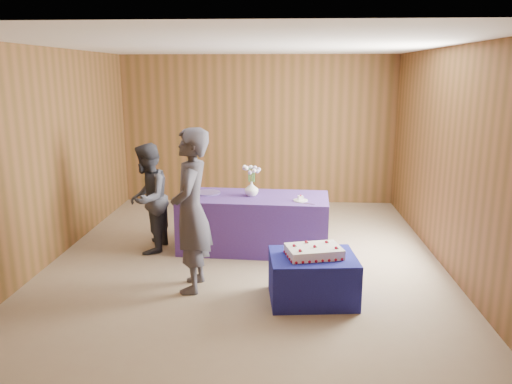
# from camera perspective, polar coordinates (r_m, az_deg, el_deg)

# --- Properties ---
(ground) EXTENTS (6.00, 6.00, 0.00)m
(ground) POSITION_cam_1_polar(r_m,az_deg,el_deg) (6.61, -1.12, -7.63)
(ground) COLOR gray
(ground) RESTS_ON ground
(room_shell) EXTENTS (5.04, 6.04, 2.72)m
(room_shell) POSITION_cam_1_polar(r_m,az_deg,el_deg) (6.19, -1.20, 8.12)
(room_shell) COLOR brown
(room_shell) RESTS_ON ground
(cake_table) EXTENTS (0.96, 0.78, 0.50)m
(cake_table) POSITION_cam_1_polar(r_m,az_deg,el_deg) (5.43, 6.48, -9.72)
(cake_table) COLOR navy
(cake_table) RESTS_ON ground
(serving_table) EXTENTS (2.05, 1.02, 0.75)m
(serving_table) POSITION_cam_1_polar(r_m,az_deg,el_deg) (6.86, -0.22, -3.52)
(serving_table) COLOR #4B3189
(serving_table) RESTS_ON ground
(sheet_cake) EXTENTS (0.66, 0.53, 0.14)m
(sheet_cake) POSITION_cam_1_polar(r_m,az_deg,el_deg) (5.32, 6.64, -6.75)
(sheet_cake) COLOR white
(sheet_cake) RESTS_ON cake_table
(vase) EXTENTS (0.20, 0.20, 0.20)m
(vase) POSITION_cam_1_polar(r_m,az_deg,el_deg) (6.76, -0.52, 0.37)
(vase) COLOR silver
(vase) RESTS_ON serving_table
(flower_spray) EXTENTS (0.25, 0.25, 0.19)m
(flower_spray) POSITION_cam_1_polar(r_m,az_deg,el_deg) (6.70, -0.52, 2.54)
(flower_spray) COLOR #2A6B2F
(flower_spray) RESTS_ON vase
(platter) EXTENTS (0.39, 0.39, 0.02)m
(platter) POSITION_cam_1_polar(r_m,az_deg,el_deg) (6.94, -5.56, -0.09)
(platter) COLOR #624F9F
(platter) RESTS_ON serving_table
(plate) EXTENTS (0.22, 0.22, 0.01)m
(plate) POSITION_cam_1_polar(r_m,az_deg,el_deg) (6.55, 5.11, -0.95)
(plate) COLOR silver
(plate) RESTS_ON serving_table
(cake_slice) EXTENTS (0.08, 0.07, 0.08)m
(cake_slice) POSITION_cam_1_polar(r_m,az_deg,el_deg) (6.54, 5.11, -0.65)
(cake_slice) COLOR white
(cake_slice) RESTS_ON plate
(knife) EXTENTS (0.25, 0.12, 0.00)m
(knife) POSITION_cam_1_polar(r_m,az_deg,el_deg) (6.41, 5.64, -1.31)
(knife) COLOR silver
(knife) RESTS_ON serving_table
(guest_left) EXTENTS (0.45, 0.67, 1.82)m
(guest_left) POSITION_cam_1_polar(r_m,az_deg,el_deg) (5.50, -7.42, -2.15)
(guest_left) COLOR #3C3B45
(guest_left) RESTS_ON ground
(guest_right) EXTENTS (0.58, 0.74, 1.48)m
(guest_right) POSITION_cam_1_polar(r_m,az_deg,el_deg) (6.84, -12.26, -0.73)
(guest_right) COLOR #33343D
(guest_right) RESTS_ON ground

